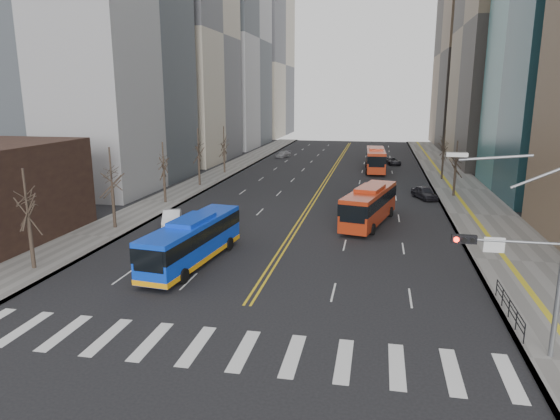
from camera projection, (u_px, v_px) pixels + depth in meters
name	position (u px, v px, depth m)	size (l,w,h in m)	color
ground	(220.00, 348.00, 23.87)	(220.00, 220.00, 0.00)	black
sidewalk_right	(460.00, 189.00, 63.55)	(7.00, 130.00, 0.15)	slate
sidewalk_left	(206.00, 180.00, 69.96)	(5.00, 130.00, 0.15)	slate
crosswalk	(220.00, 348.00, 23.87)	(26.70, 4.00, 0.01)	silver
centerline	(331.00, 173.00, 76.42)	(0.55, 100.00, 0.01)	gold
office_towers	(342.00, 21.00, 83.88)	(83.00, 134.00, 58.00)	gray
signal_mast	(528.00, 256.00, 22.08)	(5.37, 0.37, 9.39)	gray
pedestrian_railing	(509.00, 305.00, 26.72)	(0.06, 6.06, 1.02)	black
street_trees	(252.00, 157.00, 57.13)	(35.20, 47.20, 7.60)	black
blue_bus	(193.00, 240.00, 35.45)	(3.73, 11.81, 3.39)	blue
red_bus_near	(369.00, 203.00, 46.33)	(5.11, 11.50, 3.55)	#A32B11
red_bus_far	(376.00, 158.00, 78.14)	(3.30, 11.94, 3.74)	#A32B11
car_white	(172.00, 218.00, 45.76)	(1.56, 4.47, 1.47)	white
car_dark_mid	(424.00, 193.00, 57.73)	(1.73, 4.30, 1.46)	black
car_silver	(283.00, 154.00, 95.67)	(1.68, 4.13, 1.20)	gray
car_dark_far	(393.00, 161.00, 85.75)	(1.96, 4.26, 1.18)	black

